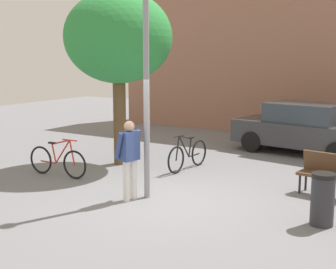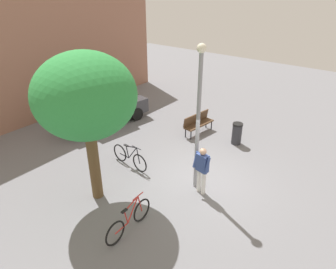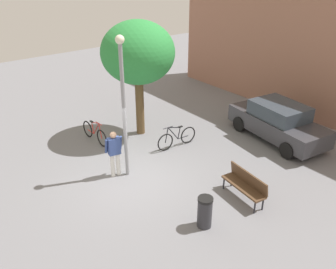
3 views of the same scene
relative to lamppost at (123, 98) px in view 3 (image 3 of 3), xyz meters
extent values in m
plane|color=slate|center=(0.36, 0.05, -2.82)|extent=(36.00, 36.00, 0.00)
cube|color=#9E6B56|center=(0.36, 9.98, 0.32)|extent=(14.93, 2.00, 6.27)
cylinder|color=gray|center=(0.00, 0.00, -0.57)|extent=(0.12, 0.12, 4.51)
sphere|color=#F2EACC|center=(0.00, 0.00, 1.81)|extent=(0.28, 0.28, 0.28)
cylinder|color=white|center=(-0.21, -0.45, -2.40)|extent=(0.14, 0.14, 0.85)
cylinder|color=white|center=(-0.17, -0.25, -2.40)|extent=(0.14, 0.14, 0.85)
cube|color=#334784|center=(-0.19, -0.35, -1.67)|extent=(0.29, 0.43, 0.60)
sphere|color=tan|center=(-0.19, -0.35, -1.26)|extent=(0.22, 0.22, 0.22)
cylinder|color=#334784|center=(-0.28, -0.59, -1.64)|extent=(0.24, 0.13, 0.55)
cylinder|color=#334784|center=(-0.19, -0.10, -1.64)|extent=(0.24, 0.13, 0.55)
cube|color=#513823|center=(3.41, 2.04, -2.37)|extent=(1.64, 0.65, 0.06)
cube|color=#513823|center=(3.44, 2.23, -2.12)|extent=(1.60, 0.34, 0.44)
cylinder|color=black|center=(4.10, 1.79, -2.61)|extent=(0.05, 0.05, 0.42)
cylinder|color=black|center=(2.68, 1.98, -2.61)|extent=(0.05, 0.05, 0.42)
cylinder|color=black|center=(4.15, 2.10, -2.61)|extent=(0.05, 0.05, 0.42)
cylinder|color=black|center=(2.72, 2.30, -2.61)|extent=(0.05, 0.05, 0.42)
cylinder|color=brown|center=(-2.40, 2.20, -1.60)|extent=(0.34, 0.34, 2.44)
ellipsoid|color=#2D8D3F|center=(-2.40, 2.20, 0.64)|extent=(2.89, 2.89, 2.46)
torus|color=black|center=(-0.52, 2.07, -2.47)|extent=(0.10, 0.71, 0.71)
torus|color=black|center=(-0.45, 3.17, -2.47)|extent=(0.10, 0.71, 0.71)
cylinder|color=black|center=(-0.50, 2.43, -2.18)|extent=(0.07, 0.50, 0.64)
cylinder|color=black|center=(-0.49, 2.48, -1.95)|extent=(0.08, 0.58, 0.18)
cylinder|color=black|center=(-0.48, 2.72, -2.26)|extent=(0.05, 0.14, 0.48)
cylinder|color=black|center=(-0.46, 2.92, -2.49)|extent=(0.07, 0.50, 0.04)
cylinder|color=black|center=(-0.52, 2.13, -2.18)|extent=(0.05, 0.17, 0.63)
cube|color=black|center=(-0.47, 2.77, -1.99)|extent=(0.09, 0.20, 0.04)
cylinder|color=black|center=(-0.51, 2.20, -1.87)|extent=(0.06, 0.44, 0.03)
torus|color=black|center=(-2.35, 0.31, -2.47)|extent=(0.71, 0.08, 0.71)
torus|color=black|center=(-3.45, 0.26, -2.47)|extent=(0.71, 0.08, 0.71)
cylinder|color=red|center=(-2.71, 0.30, -2.18)|extent=(0.50, 0.06, 0.64)
cylinder|color=red|center=(-2.76, 0.29, -1.95)|extent=(0.58, 0.06, 0.18)
cylinder|color=red|center=(-3.00, 0.28, -2.26)|extent=(0.14, 0.04, 0.48)
cylinder|color=red|center=(-3.20, 0.27, -2.49)|extent=(0.50, 0.06, 0.04)
cylinder|color=red|center=(-2.41, 0.31, -2.18)|extent=(0.17, 0.04, 0.63)
cube|color=black|center=(-3.05, 0.28, -1.99)|extent=(0.20, 0.09, 0.04)
cylinder|color=red|center=(-2.48, 0.31, -1.87)|extent=(0.44, 0.05, 0.03)
cube|color=#38383D|center=(1.53, 6.26, -2.20)|extent=(4.40, 2.27, 0.70)
cube|color=#333D47|center=(1.53, 6.26, -1.57)|extent=(2.30, 1.84, 0.60)
cylinder|color=black|center=(2.98, 6.87, -2.50)|extent=(0.66, 0.31, 0.64)
cylinder|color=black|center=(2.75, 5.28, -2.50)|extent=(0.66, 0.31, 0.64)
cylinder|color=black|center=(0.30, 7.24, -2.50)|extent=(0.66, 0.31, 0.64)
cylinder|color=black|center=(0.08, 5.66, -2.50)|extent=(0.66, 0.31, 0.64)
cylinder|color=#2D2D33|center=(3.58, 0.25, -2.39)|extent=(0.41, 0.41, 0.87)
cylinder|color=black|center=(3.58, 0.25, -1.91)|extent=(0.43, 0.43, 0.08)
camera|label=1|loc=(5.50, -8.04, 0.18)|focal=50.69mm
camera|label=2|loc=(-7.28, -4.48, 3.53)|focal=32.60mm
camera|label=3|loc=(9.15, -5.44, 4.03)|focal=38.43mm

